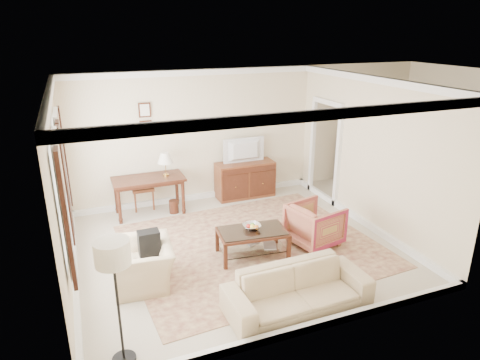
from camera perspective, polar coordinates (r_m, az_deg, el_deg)
room_shell at (r=6.94m, az=-0.64°, el=9.34°), size 5.51×5.01×2.91m
annex_bedroom at (r=10.77m, az=19.99°, el=0.17°), size 3.00×2.70×2.90m
window_front at (r=6.08m, az=-22.57°, el=-2.77°), size 0.12×1.56×1.80m
window_rear at (r=7.60m, az=-22.59°, el=1.56°), size 0.12×1.56×1.80m
doorway at (r=9.77m, az=11.21°, el=3.61°), size 0.10×1.12×2.25m
rug at (r=7.81m, az=1.53°, el=-8.71°), size 4.49×3.92×0.01m
writing_desk at (r=9.03m, az=-12.10°, el=-0.37°), size 1.46×0.73×0.80m
desk_chair at (r=9.40m, az=-12.95°, el=-0.69°), size 0.46×0.46×1.05m
desk_lamp at (r=8.98m, az=-9.91°, el=2.08°), size 0.32×0.32×0.50m
framed_prints at (r=9.13m, az=-12.52°, el=7.99°), size 0.25×0.04×0.68m
sideboard at (r=9.85m, az=0.67°, el=0.07°), size 1.34×0.51×0.82m
tv at (r=9.57m, az=0.73°, el=4.95°), size 0.92×0.53×0.12m
coffee_table at (r=7.32m, az=1.67°, el=-7.49°), size 1.22×0.79×0.49m
fruit_bowl at (r=7.30m, az=1.58°, el=-6.10°), size 0.42×0.42×0.10m
book_a at (r=7.49m, az=0.72°, el=-8.41°), size 0.28×0.09×0.38m
book_b at (r=7.44m, az=3.16°, el=-8.70°), size 0.27×0.13×0.38m
striped_armchair at (r=7.81m, az=9.97°, el=-5.60°), size 0.93×0.97×0.84m
club_armchair at (r=6.72m, az=-12.84°, el=-10.06°), size 0.73×1.05×0.88m
backpack at (r=6.66m, az=-12.05°, el=-7.88°), size 0.30×0.37×0.40m
sofa at (r=6.09m, az=7.76°, el=-13.54°), size 2.05×0.65×0.80m
floor_lamp at (r=4.89m, az=-16.55°, el=-10.46°), size 0.39×0.39×1.58m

